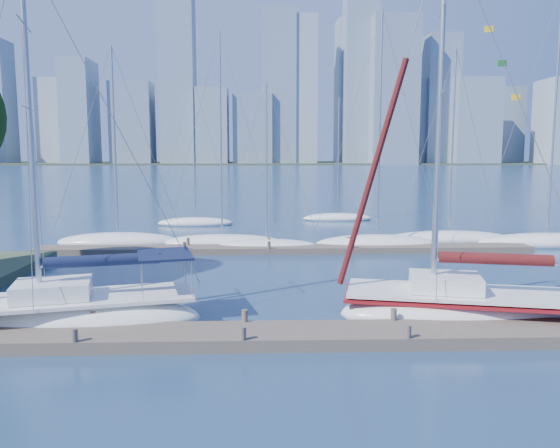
{
  "coord_description": "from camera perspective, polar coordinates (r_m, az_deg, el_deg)",
  "views": [
    {
      "loc": [
        0.58,
        -16.73,
        5.96
      ],
      "look_at": [
        1.28,
        4.0,
        3.28
      ],
      "focal_mm": 35.0,
      "sensor_mm": 36.0,
      "label": 1
    }
  ],
  "objects": [
    {
      "name": "ground",
      "position": [
        17.77,
        -3.78,
        -12.24
      ],
      "size": [
        700.0,
        700.0,
        0.0
      ],
      "primitive_type": "plane",
      "color": "#18324D",
      "rests_on": "ground"
    },
    {
      "name": "near_dock",
      "position": [
        17.7,
        -3.79,
        -11.63
      ],
      "size": [
        26.0,
        2.0,
        0.4
      ],
      "primitive_type": "cube",
      "color": "brown",
      "rests_on": "ground"
    },
    {
      "name": "far_dock",
      "position": [
        33.26,
        0.55,
        -2.63
      ],
      "size": [
        30.0,
        1.8,
        0.36
      ],
      "primitive_type": "cube",
      "color": "brown",
      "rests_on": "ground"
    },
    {
      "name": "far_shore",
      "position": [
        336.78,
        -2.03,
        6.35
      ],
      "size": [
        800.0,
        100.0,
        1.5
      ],
      "primitive_type": "cube",
      "color": "#38472D",
      "rests_on": "ground"
    },
    {
      "name": "sailboat_navy",
      "position": [
        20.34,
        -20.89,
        -7.25
      ],
      "size": [
        9.25,
        4.88,
        13.25
      ],
      "rotation": [
        0.0,
        0.0,
        0.24
      ],
      "color": "white",
      "rests_on": "ground"
    },
    {
      "name": "sailboat_maroon",
      "position": [
        20.8,
        18.47,
        -6.55
      ],
      "size": [
        9.22,
        4.77,
        14.3
      ],
      "rotation": [
        0.0,
        0.0,
        -0.22
      ],
      "color": "white",
      "rests_on": "ground"
    },
    {
      "name": "bg_boat_0",
      "position": [
        37.12,
        -16.52,
        -1.72
      ],
      "size": [
        8.28,
        4.18,
        13.06
      ],
      "rotation": [
        0.0,
        0.0,
        0.22
      ],
      "color": "white",
      "rests_on": "ground"
    },
    {
      "name": "bg_boat_1",
      "position": [
        35.67,
        -6.06,
        -1.85
      ],
      "size": [
        8.14,
        4.72,
        13.83
      ],
      "rotation": [
        0.0,
        0.0,
        -0.34
      ],
      "color": "white",
      "rests_on": "ground"
    },
    {
      "name": "bg_boat_2",
      "position": [
        34.06,
        -1.38,
        -2.32
      ],
      "size": [
        6.76,
        3.63,
        10.43
      ],
      "rotation": [
        0.0,
        0.0,
        -0.27
      ],
      "color": "white",
      "rests_on": "ground"
    },
    {
      "name": "bg_boat_3",
      "position": [
        35.24,
        10.09,
        -1.98
      ],
      "size": [
        7.91,
        2.53,
        14.94
      ],
      "rotation": [
        0.0,
        0.0,
        -0.0
      ],
      "color": "white",
      "rests_on": "ground"
    },
    {
      "name": "bg_boat_4",
      "position": [
        38.64,
        17.2,
        -1.44
      ],
      "size": [
        8.85,
        5.57,
        13.13
      ],
      "rotation": [
        0.0,
        0.0,
        0.41
      ],
      "color": "white",
      "rests_on": "ground"
    },
    {
      "name": "bg_boat_5",
      "position": [
        39.45,
        26.1,
        -1.62
      ],
      "size": [
        9.14,
        2.72,
        16.61
      ],
      "rotation": [
        0.0,
        0.0,
        -0.03
      ],
      "color": "white",
      "rests_on": "ground"
    },
    {
      "name": "bg_boat_6",
      "position": [
        46.22,
        -8.83,
        0.18
      ],
      "size": [
        6.36,
        2.23,
        12.45
      ],
      "rotation": [
        0.0,
        0.0,
        0.05
      ],
      "color": "white",
      "rests_on": "ground"
    },
    {
      "name": "bg_boat_7",
      "position": [
        49.36,
        6.03,
        0.66
      ],
      "size": [
        6.47,
        3.62,
        11.17
      ],
      "rotation": [
        0.0,
        0.0,
        -0.3
      ],
      "color": "white",
      "rests_on": "ground"
    },
    {
      "name": "skyline",
      "position": [
        309.16,
        2.03,
        13.0
      ],
      "size": [
        501.89,
        51.31,
        120.4
      ],
      "color": "#8192A7",
      "rests_on": "ground"
    }
  ]
}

